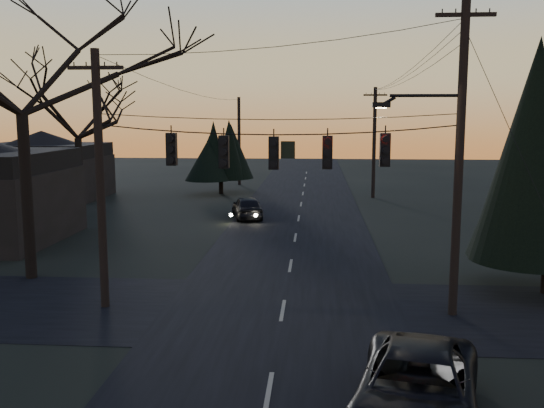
# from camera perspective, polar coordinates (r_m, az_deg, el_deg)

# --- Properties ---
(main_road) EXTENTS (8.00, 120.00, 0.02)m
(main_road) POSITION_cam_1_polar(r_m,az_deg,el_deg) (29.95, 2.08, -3.95)
(main_road) COLOR black
(main_road) RESTS_ON ground
(cross_road) EXTENTS (60.00, 7.00, 0.02)m
(cross_road) POSITION_cam_1_polar(r_m,az_deg,el_deg) (20.31, 1.02, -9.99)
(cross_road) COLOR black
(cross_road) RESTS_ON ground
(utility_pole_right) EXTENTS (5.00, 0.30, 10.00)m
(utility_pole_right) POSITION_cam_1_polar(r_m,az_deg,el_deg) (20.76, 16.59, -9.95)
(utility_pole_right) COLOR black
(utility_pole_right) RESTS_ON ground
(utility_pole_left) EXTENTS (1.80, 0.30, 8.50)m
(utility_pole_left) POSITION_cam_1_polar(r_m,az_deg,el_deg) (21.47, -15.41, -9.29)
(utility_pole_left) COLOR black
(utility_pole_left) RESTS_ON ground
(utility_pole_far_r) EXTENTS (1.80, 0.30, 8.50)m
(utility_pole_far_r) POSITION_cam_1_polar(r_m,az_deg,el_deg) (47.88, 9.47, 0.59)
(utility_pole_far_r) COLOR black
(utility_pole_far_r) RESTS_ON ground
(utility_pole_far_l) EXTENTS (0.30, 0.30, 8.00)m
(utility_pole_far_l) POSITION_cam_1_polar(r_m,az_deg,el_deg) (56.06, -3.08, 1.82)
(utility_pole_far_l) COLOR black
(utility_pole_far_l) RESTS_ON ground
(span_signal_assembly) EXTENTS (11.50, 0.44, 1.55)m
(span_signal_assembly) POSITION_cam_1_polar(r_m,az_deg,el_deg) (19.32, 0.35, 5.01)
(span_signal_assembly) COLOR black
(span_signal_assembly) RESTS_ON ground
(bare_tree_left) EXTENTS (8.99, 8.99, 12.84)m
(bare_tree_left) POSITION_cam_1_polar(r_m,az_deg,el_deg) (25.36, -22.80, 13.57)
(bare_tree_left) COLOR black
(bare_tree_left) RESTS_ON ground
(bare_tree_dist) EXTENTS (7.85, 7.85, 9.91)m
(bare_tree_dist) POSITION_cam_1_polar(r_m,az_deg,el_deg) (40.13, -17.92, 8.73)
(bare_tree_dist) COLOR black
(bare_tree_dist) RESTS_ON ground
(evergreen_dist) EXTENTS (3.87, 3.87, 6.09)m
(evergreen_dist) POSITION_cam_1_polar(r_m,az_deg,el_deg) (49.43, -4.86, 5.16)
(evergreen_dist) COLOR black
(evergreen_dist) RESTS_ON ground
(house_left_far) EXTENTS (9.00, 7.00, 5.20)m
(house_left_far) POSITION_cam_1_polar(r_m,az_deg,el_deg) (50.04, -20.76, 3.49)
(house_left_far) COLOR black
(house_left_far) RESTS_ON ground
(suv_near) EXTENTS (3.60, 5.80, 1.50)m
(suv_near) POSITION_cam_1_polar(r_m,az_deg,el_deg) (13.52, 13.51, -16.62)
(suv_near) COLOR black
(suv_near) RESTS_ON ground
(sedan_oncoming_a) EXTENTS (2.53, 4.36, 1.39)m
(sedan_oncoming_a) POSITION_cam_1_polar(r_m,az_deg,el_deg) (37.71, -2.35, -0.32)
(sedan_oncoming_a) COLOR black
(sedan_oncoming_a) RESTS_ON ground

